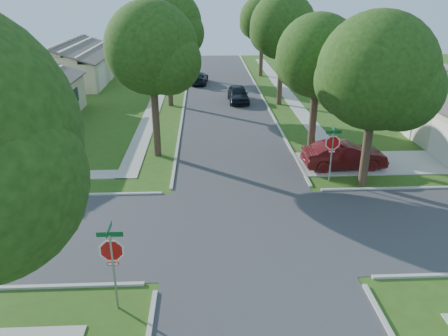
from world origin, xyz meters
TOP-DOWN VIEW (x-y plane):
  - ground at (0.00, 0.00)m, footprint 100.00×100.00m
  - road_ns at (0.00, 0.00)m, footprint 7.00×100.00m
  - sidewalk_ne at (6.10, 26.00)m, footprint 1.20×40.00m
  - sidewalk_nw at (-6.10, 26.00)m, footprint 1.20×40.00m
  - driveway at (7.90, 7.10)m, footprint 8.80×3.60m
  - stop_sign_sw at (-4.70, -4.70)m, footprint 1.05×0.80m
  - stop_sign_ne at (4.70, 4.70)m, footprint 1.05×0.80m
  - tree_e_near at (4.75, 9.01)m, footprint 4.97×4.80m
  - tree_e_mid at (4.76, 21.01)m, footprint 5.59×5.40m
  - tree_e_far at (4.75, 34.01)m, footprint 5.17×5.00m
  - tree_w_near at (-4.64, 9.01)m, footprint 5.38×5.20m
  - tree_w_mid at (-4.64, 21.01)m, footprint 5.80×5.60m
  - tree_w_far at (-4.65, 34.01)m, footprint 4.76×4.60m
  - tree_ne_corner at (6.36, 4.21)m, footprint 5.80×5.60m
  - house_ne_far at (15.99, 29.00)m, footprint 8.42×13.60m
  - house_nw_near at (-15.99, 15.00)m, footprint 8.42×13.60m
  - house_nw_far at (-15.99, 32.00)m, footprint 8.42×13.60m
  - car_driveway at (6.00, 6.51)m, footprint 4.71×1.86m
  - car_curb_east at (1.20, 21.99)m, footprint 1.82×4.32m
  - car_curb_west at (-2.31, 30.02)m, footprint 2.07×4.37m

SIDE VIEW (x-z plane):
  - ground at x=0.00m, z-range 0.00..0.00m
  - road_ns at x=0.00m, z-range -0.01..0.01m
  - sidewalk_ne at x=6.10m, z-range 0.00..0.04m
  - sidewalk_nw at x=-6.10m, z-range 0.00..0.04m
  - driveway at x=7.90m, z-range 0.00..0.05m
  - car_curb_west at x=-2.31m, z-range 0.00..1.23m
  - car_curb_east at x=1.20m, z-range 0.00..1.46m
  - car_driveway at x=6.00m, z-range 0.00..1.53m
  - house_ne_far at x=15.99m, z-range -0.60..3.63m
  - house_nw_near at x=-15.99m, z-range -0.60..3.63m
  - house_nw_far at x=-15.99m, z-range -0.60..3.63m
  - stop_sign_sw at x=-4.70m, z-range 0.54..3.52m
  - stop_sign_ne at x=4.70m, z-range 0.54..3.52m
  - tree_w_far at x=-4.65m, z-range 1.49..9.52m
  - tree_ne_corner at x=6.36m, z-range 1.26..9.92m
  - tree_e_near at x=4.75m, z-range 1.50..9.78m
  - tree_e_far at x=4.75m, z-range 1.62..10.34m
  - tree_w_near at x=-4.64m, z-range 1.63..10.60m
  - tree_e_mid at x=4.76m, z-range 1.64..10.86m
  - tree_w_mid at x=-4.64m, z-range 1.71..11.27m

